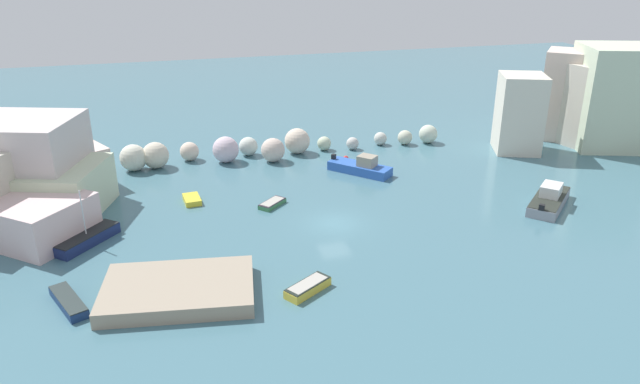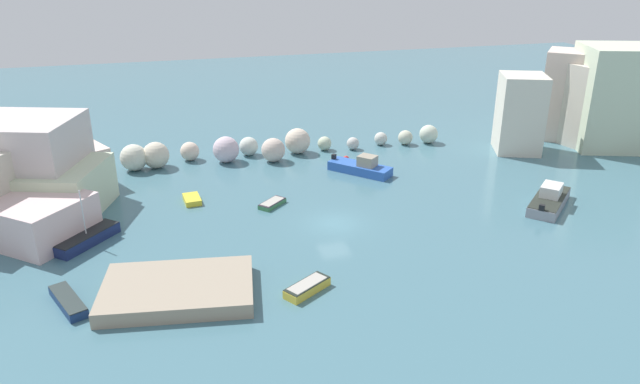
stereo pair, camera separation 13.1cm
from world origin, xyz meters
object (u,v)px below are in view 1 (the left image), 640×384
Objects in this scene: channel_buoy at (346,159)px; moored_boat_3 at (192,200)px; moored_boat_4 at (549,199)px; moored_boat_1 at (87,239)px; moored_boat_2 at (361,167)px; moored_boat_5 at (308,287)px; stone_dock at (178,290)px; moored_boat_0 at (272,203)px; moored_boat_6 at (69,302)px.

moored_boat_3 is (-16.46, -6.67, -0.05)m from channel_buoy.
moored_boat_4 is at bearing -112.29° from moored_boat_3.
moored_boat_1 is 26.67m from moored_boat_2.
moored_boat_3 is 31.34m from moored_boat_4.
moored_boat_2 is 22.65m from moored_boat_5.
moored_boat_2 reaches higher than moored_boat_5.
moored_boat_2 reaches higher than channel_buoy.
stone_dock is 15.99× the size of channel_buoy.
moored_boat_0 is 0.43× the size of moored_boat_4.
channel_buoy is 0.14× the size of moored_boat_6.
moored_boat_6 reaches higher than channel_buoy.
moored_boat_4 is (23.25, -6.51, 0.42)m from moored_boat_0.
moored_boat_0 is at bearing -136.18° from channel_buoy.
moored_boat_3 is 0.71× the size of moored_boat_5.
moored_boat_5 is at bearing -134.73° from moored_boat_0.
stone_dock reaches higher than channel_buoy.
channel_buoy is 0.22× the size of moored_boat_0.
channel_buoy is at bearing 86.79° from moored_boat_4.
moored_boat_3 is at bearing 119.33° from moored_boat_4.
channel_buoy is 3.78m from moored_boat_2.
moored_boat_3 is (-6.71, 2.68, 0.02)m from moored_boat_0.
moored_boat_6 is at bearing -141.63° from moored_boat_1.
moored_boat_2 reaches higher than moored_boat_6.
moored_boat_1 is 10.26m from moored_boat_3.
moored_boat_2 reaches higher than moored_boat_4.
stone_dock is 2.17× the size of moored_boat_6.
moored_boat_1 is at bearing 109.58° from moored_boat_5.
stone_dock is 1.58× the size of moored_boat_2.
moored_boat_2 is 1.75× the size of moored_boat_5.
moored_boat_4 is 1.46× the size of moored_boat_6.
moored_boat_4 is at bearing -58.42° from moored_boat_0.
moored_boat_1 is 1.47× the size of moored_boat_5.
moored_boat_5 is 0.79× the size of moored_boat_6.
moored_boat_4 reaches higher than channel_buoy.
moored_boat_1 is 38.38m from moored_boat_4.
channel_buoy is 0.17× the size of moored_boat_5.
moored_boat_1 is at bearing 149.87° from moored_boat_0.
moored_boat_6 is (-8.74, -14.68, 0.07)m from moored_boat_3.
stone_dock is 3.92× the size of moored_boat_3.
moored_boat_6 is (-25.57, -17.60, -0.31)m from moored_boat_2.
moored_boat_4 is at bearing 5.02° from moored_boat_2.
stone_dock is at bearing 60.12° from moored_boat_6.
moored_boat_5 is at bearing -165.24° from moored_boat_3.
moored_boat_1 reaches higher than moored_boat_2.
moored_boat_5 reaches higher than moored_boat_0.
moored_boat_3 is at bearing 125.52° from moored_boat_6.
moored_boat_3 is 0.38× the size of moored_boat_4.
moored_boat_4 is at bearing -14.77° from moored_boat_5.
moored_boat_3 is at bearing 115.43° from moored_boat_0.
moored_boat_3 is 18.18m from moored_boat_5.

